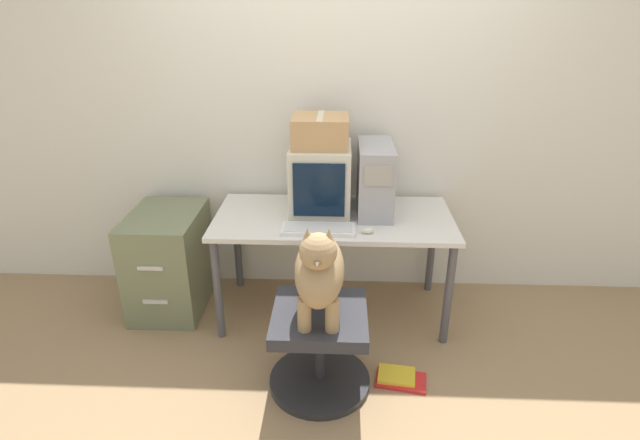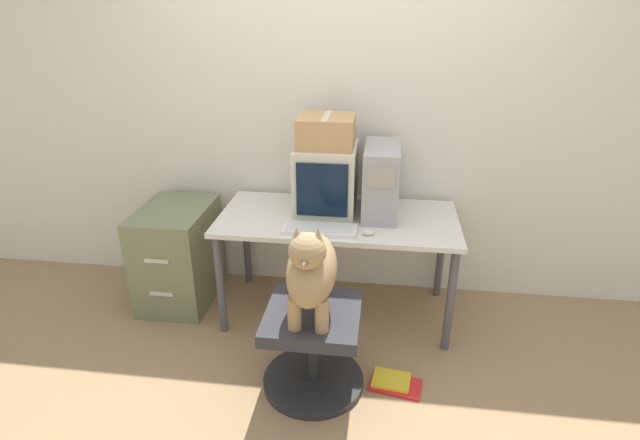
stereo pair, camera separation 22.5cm
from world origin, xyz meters
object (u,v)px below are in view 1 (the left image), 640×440
Objects in this scene: office_chair at (320,345)px; book_stack_floor at (399,378)px; pc_tower at (375,179)px; keyboard at (318,229)px; filing_cabinet at (169,261)px; cardboard_box at (320,131)px; dog at (319,269)px; crt_monitor at (320,179)px.

office_chair is 0.50m from book_stack_floor.
pc_tower is 1.09× the size of keyboard.
filing_cabinet is at bearing 144.56° from office_chair.
pc_tower is 0.45m from cardboard_box.
keyboard is at bearing -14.52° from filing_cabinet.
keyboard is at bearing 136.71° from book_stack_floor.
pc_tower is 1.19m from book_stack_floor.
keyboard is 0.66m from office_chair.
dog is at bearing -90.00° from office_chair.
book_stack_floor is (1.48, -0.70, -0.32)m from filing_cabinet.
dog is 1.62× the size of cardboard_box.
dog is (0.03, -0.52, 0.03)m from keyboard.
office_chair is at bearing -87.86° from cardboard_box.
pc_tower is 0.69× the size of filing_cabinet.
keyboard is 1.11m from filing_cabinet.
keyboard is (0.00, -0.32, -0.20)m from crt_monitor.
cardboard_box is (-0.03, 0.80, 0.95)m from office_chair.
crt_monitor reaches higher than dog.
crt_monitor is 0.62× the size of filing_cabinet.
dog is at bearing -37.04° from filing_cabinet.
dog is at bearing -110.14° from pc_tower.
filing_cabinet is (-1.35, -0.06, -0.58)m from pc_tower.
pc_tower reaches higher than dog.
cardboard_box is at bearing 92.03° from dog.
cardboard_box is at bearing 90.36° from keyboard.
dog is at bearing -86.92° from keyboard.
book_stack_floor is (0.47, -0.44, -0.70)m from keyboard.
book_stack_floor is (0.47, -0.76, -0.89)m from crt_monitor.
office_chair is 1.02× the size of dog.
pc_tower reaches higher than filing_cabinet.
office_chair is at bearing 90.00° from dog.
office_chair is (0.03, -0.48, -0.45)m from keyboard.
crt_monitor is at bearing 121.56° from book_stack_floor.
filing_cabinet is 2.29× the size of book_stack_floor.
office_chair is 1.64× the size of cardboard_box.
dog reaches higher than office_chair.
crt_monitor is 1.26m from book_stack_floor.
crt_monitor reaches higher than book_stack_floor.
crt_monitor is 0.38m from keyboard.
pc_tower reaches higher than keyboard.
keyboard is at bearing -136.36° from pc_tower.
book_stack_floor is at bearing 4.90° from office_chair.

